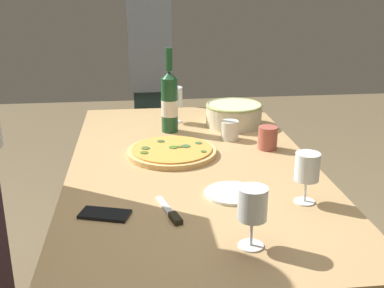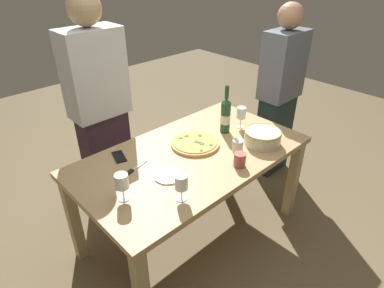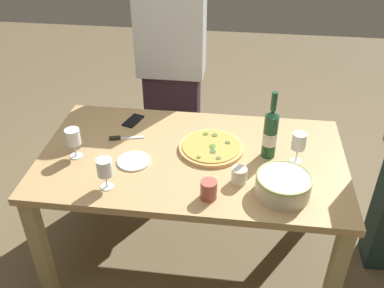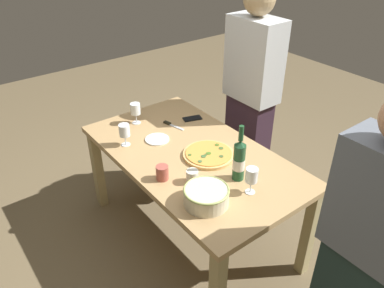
{
  "view_description": "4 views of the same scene",
  "coord_description": "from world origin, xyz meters",
  "px_view_note": "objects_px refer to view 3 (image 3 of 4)",
  "views": [
    {
      "loc": [
        -1.67,
        0.19,
        1.41
      ],
      "look_at": [
        0.0,
        0.0,
        0.82
      ],
      "focal_mm": 45.28,
      "sensor_mm": 36.0,
      "label": 1
    },
    {
      "loc": [
        -1.3,
        -1.37,
        1.95
      ],
      "look_at": [
        0.0,
        0.0,
        0.82
      ],
      "focal_mm": 30.55,
      "sensor_mm": 36.0,
      "label": 2
    },
    {
      "loc": [
        0.23,
        -1.84,
        2.08
      ],
      "look_at": [
        0.0,
        0.0,
        0.82
      ],
      "focal_mm": 40.61,
      "sensor_mm": 36.0,
      "label": 3
    },
    {
      "loc": [
        1.72,
        -1.32,
        2.18
      ],
      "look_at": [
        0.0,
        0.0,
        0.82
      ],
      "focal_mm": 35.7,
      "sensor_mm": 36.0,
      "label": 4
    }
  ],
  "objects_px": {
    "pizza": "(211,148)",
    "pizza_knife": "(122,138)",
    "cup_amber": "(239,176)",
    "wine_glass_near_pizza": "(73,138)",
    "cell_phone": "(133,121)",
    "side_plate": "(134,161)",
    "person_host": "(172,68)",
    "serving_bowl": "(283,184)",
    "wine_glass_by_bottle": "(299,142)",
    "dining_table": "(192,170)",
    "wine_glass_far_left": "(105,168)",
    "wine_bottle": "(270,133)",
    "cup_ceramic": "(209,190)"
  },
  "relations": [
    {
      "from": "pizza",
      "to": "pizza_knife",
      "type": "xyz_separation_m",
      "value": [
        -0.5,
        0.04,
        -0.01
      ]
    },
    {
      "from": "cup_amber",
      "to": "wine_glass_near_pizza",
      "type": "bearing_deg",
      "value": 172.78
    },
    {
      "from": "wine_glass_near_pizza",
      "to": "cell_phone",
      "type": "distance_m",
      "value": 0.45
    },
    {
      "from": "side_plate",
      "to": "person_host",
      "type": "distance_m",
      "value": 0.88
    },
    {
      "from": "serving_bowl",
      "to": "wine_glass_by_bottle",
      "type": "bearing_deg",
      "value": 72.99
    },
    {
      "from": "dining_table",
      "to": "wine_glass_far_left",
      "type": "xyz_separation_m",
      "value": [
        -0.37,
        -0.3,
        0.21
      ]
    },
    {
      "from": "serving_bowl",
      "to": "wine_glass_far_left",
      "type": "xyz_separation_m",
      "value": [
        -0.83,
        -0.06,
        0.06
      ]
    },
    {
      "from": "pizza",
      "to": "person_host",
      "type": "distance_m",
      "value": 0.79
    },
    {
      "from": "wine_glass_far_left",
      "to": "pizza_knife",
      "type": "distance_m",
      "value": 0.43
    },
    {
      "from": "wine_glass_far_left",
      "to": "cell_phone",
      "type": "relative_size",
      "value": 1.11
    },
    {
      "from": "wine_bottle",
      "to": "wine_glass_far_left",
      "type": "xyz_separation_m",
      "value": [
        -0.76,
        -0.36,
        -0.03
      ]
    },
    {
      "from": "wine_glass_by_bottle",
      "to": "person_host",
      "type": "bearing_deg",
      "value": 135.41
    },
    {
      "from": "cup_ceramic",
      "to": "pizza_knife",
      "type": "relative_size",
      "value": 0.48
    },
    {
      "from": "dining_table",
      "to": "cell_phone",
      "type": "xyz_separation_m",
      "value": [
        -0.39,
        0.3,
        0.1
      ]
    },
    {
      "from": "pizza",
      "to": "cell_phone",
      "type": "height_order",
      "value": "pizza"
    },
    {
      "from": "dining_table",
      "to": "wine_bottle",
      "type": "height_order",
      "value": "wine_bottle"
    },
    {
      "from": "dining_table",
      "to": "pizza_knife",
      "type": "height_order",
      "value": "pizza_knife"
    },
    {
      "from": "dining_table",
      "to": "wine_glass_far_left",
      "type": "bearing_deg",
      "value": -140.47
    },
    {
      "from": "serving_bowl",
      "to": "wine_bottle",
      "type": "bearing_deg",
      "value": 101.49
    },
    {
      "from": "side_plate",
      "to": "person_host",
      "type": "xyz_separation_m",
      "value": [
        0.06,
        0.87,
        0.13
      ]
    },
    {
      "from": "wine_bottle",
      "to": "cup_amber",
      "type": "height_order",
      "value": "wine_bottle"
    },
    {
      "from": "pizza",
      "to": "wine_glass_far_left",
      "type": "bearing_deg",
      "value": -141.2
    },
    {
      "from": "side_plate",
      "to": "cell_phone",
      "type": "relative_size",
      "value": 1.2
    },
    {
      "from": "wine_glass_near_pizza",
      "to": "wine_glass_far_left",
      "type": "bearing_deg",
      "value": -43.78
    },
    {
      "from": "wine_glass_by_bottle",
      "to": "side_plate",
      "type": "xyz_separation_m",
      "value": [
        -0.83,
        -0.11,
        -0.12
      ]
    },
    {
      "from": "wine_bottle",
      "to": "cell_phone",
      "type": "height_order",
      "value": "wine_bottle"
    },
    {
      "from": "wine_glass_near_pizza",
      "to": "cup_ceramic",
      "type": "height_order",
      "value": "wine_glass_near_pizza"
    },
    {
      "from": "cup_ceramic",
      "to": "person_host",
      "type": "xyz_separation_m",
      "value": [
        -0.35,
        1.1,
        0.09
      ]
    },
    {
      "from": "wine_bottle",
      "to": "side_plate",
      "type": "relative_size",
      "value": 2.14
    },
    {
      "from": "pizza",
      "to": "cell_phone",
      "type": "bearing_deg",
      "value": 154.43
    },
    {
      "from": "wine_glass_far_left",
      "to": "pizza_knife",
      "type": "xyz_separation_m",
      "value": [
        -0.04,
        0.41,
        -0.11
      ]
    },
    {
      "from": "serving_bowl",
      "to": "wine_glass_far_left",
      "type": "height_order",
      "value": "wine_glass_far_left"
    },
    {
      "from": "cup_amber",
      "to": "cell_phone",
      "type": "distance_m",
      "value": 0.81
    },
    {
      "from": "dining_table",
      "to": "cup_amber",
      "type": "bearing_deg",
      "value": -37.04
    },
    {
      "from": "dining_table",
      "to": "side_plate",
      "type": "height_order",
      "value": "side_plate"
    },
    {
      "from": "wine_glass_far_left",
      "to": "person_host",
      "type": "height_order",
      "value": "person_host"
    },
    {
      "from": "wine_glass_by_bottle",
      "to": "cup_ceramic",
      "type": "relative_size",
      "value": 1.83
    },
    {
      "from": "wine_glass_near_pizza",
      "to": "wine_glass_far_left",
      "type": "xyz_separation_m",
      "value": [
        0.23,
        -0.22,
        0.0
      ]
    },
    {
      "from": "wine_glass_far_left",
      "to": "side_plate",
      "type": "height_order",
      "value": "wine_glass_far_left"
    },
    {
      "from": "pizza",
      "to": "wine_glass_near_pizza",
      "type": "xyz_separation_m",
      "value": [
        -0.7,
        -0.15,
        0.1
      ]
    },
    {
      "from": "serving_bowl",
      "to": "person_host",
      "type": "relative_size",
      "value": 0.15
    },
    {
      "from": "pizza",
      "to": "person_host",
      "type": "bearing_deg",
      "value": 114.83
    },
    {
      "from": "wine_glass_far_left",
      "to": "cup_amber",
      "type": "xyz_separation_m",
      "value": [
        0.62,
        0.11,
        -0.07
      ]
    },
    {
      "from": "serving_bowl",
      "to": "wine_glass_near_pizza",
      "type": "xyz_separation_m",
      "value": [
        -1.06,
        0.17,
        0.06
      ]
    },
    {
      "from": "wine_glass_by_bottle",
      "to": "cup_amber",
      "type": "xyz_separation_m",
      "value": [
        -0.29,
        -0.21,
        -0.08
      ]
    },
    {
      "from": "wine_glass_by_bottle",
      "to": "wine_glass_far_left",
      "type": "bearing_deg",
      "value": -160.4
    },
    {
      "from": "wine_bottle",
      "to": "wine_glass_far_left",
      "type": "distance_m",
      "value": 0.84
    },
    {
      "from": "wine_glass_far_left",
      "to": "side_plate",
      "type": "xyz_separation_m",
      "value": [
        0.08,
        0.21,
        -0.11
      ]
    },
    {
      "from": "pizza",
      "to": "cell_phone",
      "type": "distance_m",
      "value": 0.54
    },
    {
      "from": "serving_bowl",
      "to": "wine_bottle",
      "type": "distance_m",
      "value": 0.32
    }
  ]
}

